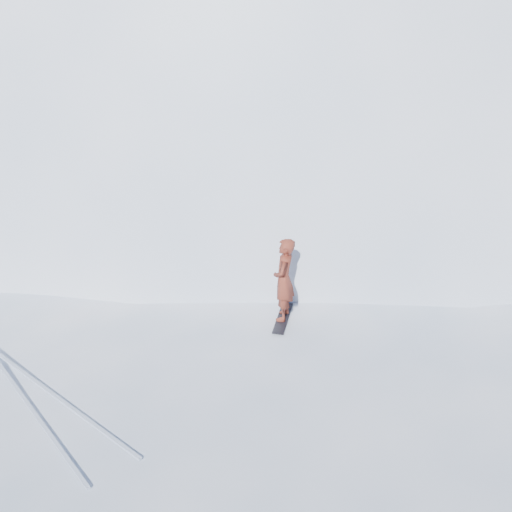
{
  "coord_description": "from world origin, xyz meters",
  "views": [
    {
      "loc": [
        -3.4,
        -4.46,
        8.7
      ],
      "look_at": [
        3.2,
        4.82,
        3.5
      ],
      "focal_mm": 40.0,
      "sensor_mm": 36.0,
      "label": 1
    }
  ],
  "objects": [
    {
      "name": "peak_shoulder",
      "position": [
        10.0,
        20.0,
        0.0
      ],
      "size": [
        28.0,
        24.0,
        18.0
      ],
      "primitive_type": "ellipsoid",
      "color": "white",
      "rests_on": "ground"
    },
    {
      "name": "summit_peak",
      "position": [
        22.0,
        26.0,
        0.0
      ],
      "size": [
        60.0,
        56.0,
        56.0
      ],
      "primitive_type": "ellipsoid",
      "color": "white",
      "rests_on": "ground"
    },
    {
      "name": "board_tracks",
      "position": [
        -1.96,
        4.72,
        2.42
      ],
      "size": [
        1.55,
        5.99,
        0.04
      ],
      "color": "silver",
      "rests_on": "ground"
    },
    {
      "name": "snowboarder",
      "position": [
        3.2,
        3.82,
        3.33
      ],
      "size": [
        0.78,
        0.77,
        1.82
      ],
      "primitive_type": "imported",
      "rotation": [
        0.0,
        0.0,
        3.88
      ],
      "color": "maroon",
      "rests_on": "snowboard"
    },
    {
      "name": "near_ridge",
      "position": [
        1.0,
        3.0,
        0.0
      ],
      "size": [
        36.0,
        28.0,
        4.8
      ],
      "primitive_type": "ellipsoid",
      "color": "white",
      "rests_on": "ground"
    },
    {
      "name": "snowboard",
      "position": [
        3.2,
        3.82,
        2.41
      ],
      "size": [
        1.13,
        1.07,
        0.02
      ],
      "primitive_type": "cube",
      "rotation": [
        0.0,
        0.0,
        0.74
      ],
      "color": "black",
      "rests_on": "near_ridge"
    }
  ]
}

